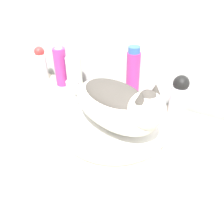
{
  "coord_description": "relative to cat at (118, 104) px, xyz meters",
  "views": [
    {
      "loc": [
        0.33,
        -0.26,
        1.34
      ],
      "look_at": [
        0.03,
        0.27,
        0.93
      ],
      "focal_mm": 38.0,
      "sensor_mm": 36.0,
      "label": 1
    }
  ],
  "objects": [
    {
      "name": "spray_bottle_trigger",
      "position": [
        -0.4,
        0.21,
        -0.04
      ],
      "size": [
        0.06,
        0.06,
        0.19
      ],
      "color": "#B2338C",
      "rests_on": "vanity_counter"
    },
    {
      "name": "faucet",
      "position": [
        -0.21,
        0.06,
        -0.06
      ],
      "size": [
        0.12,
        0.06,
        0.14
      ],
      "rotation": [
        0.0,
        0.0,
        -0.27
      ],
      "color": "silver",
      "rests_on": "vanity_counter"
    },
    {
      "name": "cat",
      "position": [
        0.0,
        0.0,
        0.0
      ],
      "size": [
        0.35,
        0.32,
        0.18
      ],
      "rotation": [
        0.0,
        0.0,
        5.96
      ],
      "color": "silver",
      "rests_on": "sink_basin"
    },
    {
      "name": "soap_pump_bottle",
      "position": [
        -0.33,
        0.21,
        -0.06
      ],
      "size": [
        0.07,
        0.07,
        0.18
      ],
      "color": "silver",
      "rests_on": "vanity_counter"
    },
    {
      "name": "deodorant_stick",
      "position": [
        -0.52,
        0.21,
        -0.05
      ],
      "size": [
        0.05,
        0.05,
        0.16
      ],
      "color": "silver",
      "rests_on": "vanity_counter"
    },
    {
      "name": "vanity_counter",
      "position": [
        -0.05,
        -0.01,
        -0.55
      ],
      "size": [
        1.19,
        0.55,
        0.83
      ],
      "color": "#B2A893",
      "rests_on": "ground_plane"
    },
    {
      "name": "soap_bar",
      "position": [
        -0.29,
        -0.08,
        -0.12
      ],
      "size": [
        0.07,
        0.05,
        0.02
      ],
      "color": "silver",
      "rests_on": "vanity_counter"
    },
    {
      "name": "wall_back",
      "position": [
        -0.05,
        0.32,
        0.24
      ],
      "size": [
        8.0,
        0.05,
        2.4
      ],
      "color": "silver",
      "rests_on": "ground_plane"
    },
    {
      "name": "lotion_bottle_white",
      "position": [
        0.13,
        0.21,
        -0.05
      ],
      "size": [
        0.06,
        0.06,
        0.16
      ],
      "color": "silver",
      "rests_on": "vanity_counter"
    },
    {
      "name": "sink_basin",
      "position": [
        -0.02,
        0.0,
        -0.1
      ],
      "size": [
        0.35,
        0.35,
        0.05
      ],
      "color": "silver",
      "rests_on": "vanity_counter"
    },
    {
      "name": "shampoo_bottle_tall",
      "position": [
        -0.05,
        0.21,
        -0.01
      ],
      "size": [
        0.05,
        0.05,
        0.23
      ],
      "color": "#B2338C",
      "rests_on": "vanity_counter"
    }
  ]
}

